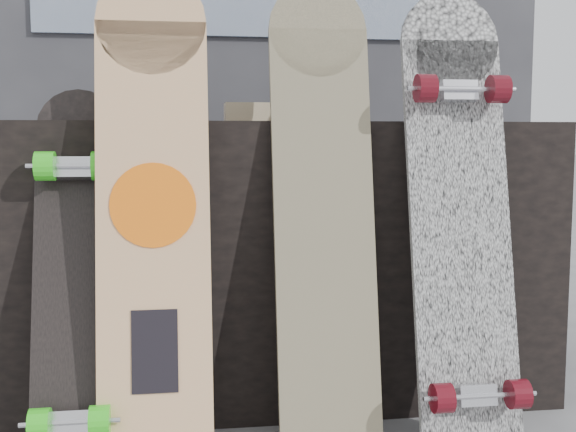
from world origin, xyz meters
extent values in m
cube|color=black|center=(0.00, 0.50, 0.40)|extent=(1.60, 0.60, 0.80)
cube|color=#353439|center=(0.00, 1.35, 1.10)|extent=(2.40, 0.20, 2.20)
cube|color=#4C3165|center=(-0.36, 0.56, 0.85)|extent=(0.18, 0.12, 0.10)
cube|color=#4C3165|center=(0.54, 0.53, 0.86)|extent=(0.14, 0.14, 0.12)
cube|color=#D1B78C|center=(-0.01, 0.53, 0.83)|extent=(0.22, 0.10, 0.06)
cube|color=beige|center=(-0.32, 0.07, 0.52)|extent=(0.26, 0.22, 1.04)
cylinder|color=beige|center=(-0.32, 0.18, 1.03)|extent=(0.26, 0.07, 0.26)
cylinder|color=orange|center=(-0.32, 0.08, 0.60)|extent=(0.20, 0.04, 0.20)
cube|color=black|center=(-0.32, 0.02, 0.27)|extent=(0.11, 0.04, 0.19)
cube|color=#C5B586|center=(0.10, 0.12, 0.52)|extent=(0.25, 0.23, 1.04)
cylinder|color=#C5B586|center=(0.10, 0.23, 1.03)|extent=(0.25, 0.07, 0.25)
cube|color=silver|center=(0.43, 0.08, 0.50)|extent=(0.26, 0.24, 1.01)
cylinder|color=silver|center=(0.43, 0.19, 1.00)|extent=(0.26, 0.07, 0.25)
cube|color=silver|center=(0.43, -0.05, 0.15)|extent=(0.09, 0.04, 0.06)
cylinder|color=#4F0B14|center=(0.34, -0.07, 0.15)|extent=(0.05, 0.07, 0.07)
cylinder|color=#4F0B14|center=(0.53, -0.07, 0.15)|extent=(0.04, 0.07, 0.07)
cube|color=silver|center=(0.43, 0.11, 0.87)|extent=(0.09, 0.04, 0.06)
cylinder|color=#4F0B14|center=(0.34, 0.09, 0.88)|extent=(0.05, 0.07, 0.07)
cylinder|color=#4F0B14|center=(0.53, 0.09, 0.88)|extent=(0.04, 0.07, 0.07)
cube|color=black|center=(-0.51, 0.12, 0.39)|extent=(0.20, 0.26, 0.79)
cylinder|color=black|center=(-0.51, 0.25, 0.78)|extent=(0.20, 0.07, 0.20)
cube|color=silver|center=(-0.51, 0.00, 0.12)|extent=(0.09, 0.04, 0.06)
cylinder|color=#31D31D|center=(-0.57, -0.02, 0.13)|extent=(0.04, 0.07, 0.07)
cylinder|color=#31D31D|center=(-0.44, -0.02, 0.13)|extent=(0.05, 0.07, 0.07)
cube|color=silver|center=(-0.51, 0.17, 0.68)|extent=(0.09, 0.04, 0.06)
cylinder|color=#31D31D|center=(-0.57, 0.15, 0.69)|extent=(0.04, 0.07, 0.07)
cylinder|color=#31D31D|center=(-0.44, 0.15, 0.69)|extent=(0.05, 0.07, 0.07)
camera|label=1|loc=(-0.25, -1.62, 0.76)|focal=45.00mm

